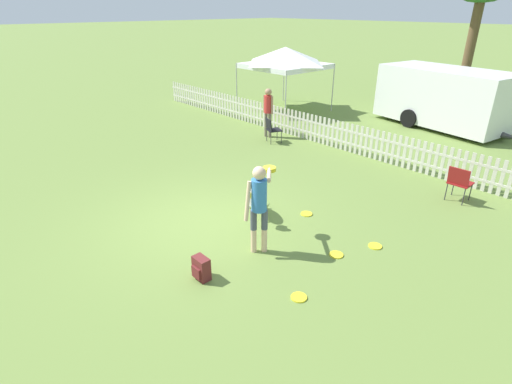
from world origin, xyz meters
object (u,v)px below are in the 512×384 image
at_px(folding_chair_blue_left, 272,128).
at_px(folding_chair_center, 459,181).
at_px(frisbee_near_dog, 307,214).
at_px(backpack_on_grass, 201,268).
at_px(frisbee_midfield, 375,246).
at_px(leaping_dog, 255,195).
at_px(handler_person, 260,198).
at_px(frisbee_near_handler, 336,255).
at_px(canopy_tent_main, 285,58).
at_px(equipment_trailer, 445,97).
at_px(frisbee_far_scatter, 299,297).
at_px(spectator_standing, 268,108).

relative_size(folding_chair_blue_left, folding_chair_center, 0.95).
xyz_separation_m(frisbee_near_dog, backpack_on_grass, (0.32, -3.09, 0.19)).
height_order(frisbee_near_dog, backpack_on_grass, backpack_on_grass).
height_order(frisbee_midfield, backpack_on_grass, backpack_on_grass).
distance_m(leaping_dog, folding_chair_center, 4.85).
relative_size(handler_person, folding_chair_blue_left, 2.07).
xyz_separation_m(handler_person, leaping_dog, (-1.07, 0.85, -0.57)).
bearing_deg(frisbee_near_handler, folding_chair_center, 82.64).
xyz_separation_m(leaping_dog, canopy_tent_main, (-6.43, 7.62, 1.74)).
relative_size(frisbee_near_dog, folding_chair_center, 0.30).
bearing_deg(folding_chair_blue_left, leaping_dog, 153.92).
height_order(folding_chair_blue_left, canopy_tent_main, canopy_tent_main).
distance_m(frisbee_near_handler, folding_chair_blue_left, 6.93).
relative_size(leaping_dog, equipment_trailer, 0.19).
relative_size(handler_person, frisbee_near_handler, 6.63).
bearing_deg(frisbee_far_scatter, canopy_tent_main, 135.00).
bearing_deg(equipment_trailer, folding_chair_blue_left, -105.84).
xyz_separation_m(handler_person, folding_chair_blue_left, (-4.59, 4.84, -0.59)).
distance_m(handler_person, folding_chair_blue_left, 6.70).
height_order(frisbee_near_dog, frisbee_midfield, same).
distance_m(backpack_on_grass, spectator_standing, 8.34).
distance_m(handler_person, equipment_trailer, 11.18).
relative_size(handler_person, backpack_on_grass, 4.15).
relative_size(frisbee_near_handler, folding_chair_blue_left, 0.31).
relative_size(leaping_dog, folding_chair_blue_left, 1.31).
distance_m(leaping_dog, backpack_on_grass, 2.45).
bearing_deg(folding_chair_center, frisbee_near_handler, 81.58).
xyz_separation_m(folding_chair_center, spectator_standing, (-6.77, 0.31, 0.51)).
xyz_separation_m(frisbee_far_scatter, equipment_trailer, (-3.09, 11.54, 1.14)).
bearing_deg(folding_chair_blue_left, frisbee_near_dog, 166.58).
bearing_deg(backpack_on_grass, leaping_dog, 115.87).
distance_m(leaping_dog, spectator_standing, 5.97).
bearing_deg(frisbee_far_scatter, spectator_standing, 139.31).
relative_size(leaping_dog, frisbee_midfield, 4.20).
bearing_deg(folding_chair_center, frisbee_near_dog, 56.89).
bearing_deg(folding_chair_center, spectator_standing, -3.67).
relative_size(frisbee_near_handler, backpack_on_grass, 0.63).
relative_size(backpack_on_grass, spectator_standing, 0.24).
bearing_deg(frisbee_near_handler, frisbee_far_scatter, -76.67).
distance_m(leaping_dog, equipment_trailer, 10.24).
xyz_separation_m(folding_chair_center, canopy_tent_main, (-9.13, 3.59, 1.73)).
bearing_deg(frisbee_midfield, folding_chair_blue_left, 152.74).
xyz_separation_m(backpack_on_grass, equipment_trailer, (-1.63, 12.39, 0.94)).
distance_m(folding_chair_center, canopy_tent_main, 9.96).
bearing_deg(folding_chair_blue_left, frisbee_far_scatter, 161.11).
xyz_separation_m(handler_person, frisbee_midfield, (1.44, 1.73, -1.08)).
height_order(frisbee_far_scatter, spectator_standing, spectator_standing).
height_order(frisbee_midfield, folding_chair_center, folding_chair_center).
bearing_deg(frisbee_near_dog, leaping_dog, -129.34).
distance_m(spectator_standing, equipment_trailer, 6.84).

